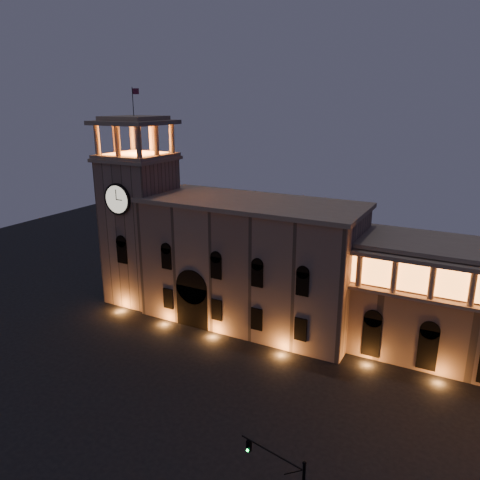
{
  "coord_description": "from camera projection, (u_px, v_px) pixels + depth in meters",
  "views": [
    {
      "loc": [
        25.72,
        -33.49,
        30.47
      ],
      "look_at": [
        -0.48,
        16.0,
        13.8
      ],
      "focal_mm": 35.0,
      "sensor_mm": 36.0,
      "label": 1
    }
  ],
  "objects": [
    {
      "name": "government_building",
      "position": [
        250.0,
        262.0,
        65.6
      ],
      "size": [
        30.8,
        12.8,
        17.6
      ],
      "color": "#91755F",
      "rests_on": "ground"
    },
    {
      "name": "clock_tower",
      "position": [
        140.0,
        223.0,
        71.99
      ],
      "size": [
        9.8,
        9.8,
        32.4
      ],
      "color": "#91755F",
      "rests_on": "ground"
    },
    {
      "name": "ground",
      "position": [
        172.0,
        406.0,
        48.6
      ],
      "size": [
        160.0,
        160.0,
        0.0
      ],
      "primitive_type": "plane",
      "color": "black",
      "rests_on": "ground"
    }
  ]
}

